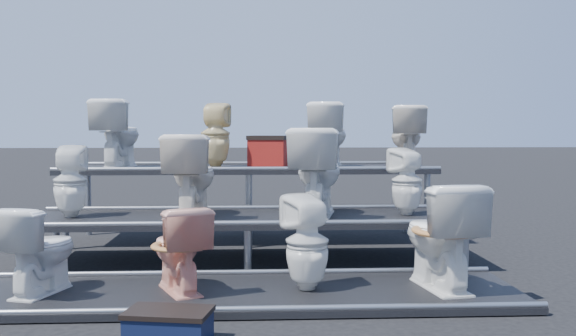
{
  "coord_description": "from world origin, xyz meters",
  "views": [
    {
      "loc": [
        0.06,
        -6.18,
        1.3
      ],
      "look_at": [
        0.39,
        0.1,
        0.92
      ],
      "focal_mm": 40.0,
      "sensor_mm": 36.0,
      "label": 1
    }
  ],
  "objects_px": {
    "toilet_0": "(40,249)",
    "toilet_1": "(179,248)",
    "red_crate": "(269,153)",
    "toilet_11": "(406,136)",
    "toilet_4": "(70,181)",
    "toilet_9": "(215,135)",
    "toilet_6": "(317,172)",
    "toilet_8": "(118,134)",
    "toilet_3": "(440,235)",
    "step_stool": "(169,329)",
    "toilet_5": "(191,175)",
    "toilet_2": "(307,242)",
    "toilet_7": "(407,181)",
    "toilet_10": "(329,135)"
  },
  "relations": [
    {
      "from": "toilet_0",
      "to": "toilet_1",
      "type": "distance_m",
      "value": 1.04
    },
    {
      "from": "red_crate",
      "to": "toilet_11",
      "type": "bearing_deg",
      "value": 11.62
    },
    {
      "from": "toilet_4",
      "to": "toilet_9",
      "type": "height_order",
      "value": "toilet_9"
    },
    {
      "from": "toilet_6",
      "to": "toilet_8",
      "type": "bearing_deg",
      "value": -18.23
    },
    {
      "from": "toilet_1",
      "to": "toilet_8",
      "type": "height_order",
      "value": "toilet_8"
    },
    {
      "from": "toilet_1",
      "to": "toilet_3",
      "type": "relative_size",
      "value": 0.8
    },
    {
      "from": "toilet_6",
      "to": "toilet_9",
      "type": "height_order",
      "value": "toilet_9"
    },
    {
      "from": "toilet_4",
      "to": "step_stool",
      "type": "height_order",
      "value": "toilet_4"
    },
    {
      "from": "toilet_3",
      "to": "toilet_5",
      "type": "relative_size",
      "value": 1.05
    },
    {
      "from": "toilet_11",
      "to": "toilet_2",
      "type": "bearing_deg",
      "value": 68.27
    },
    {
      "from": "toilet_0",
      "to": "red_crate",
      "type": "relative_size",
      "value": 1.52
    },
    {
      "from": "toilet_0",
      "to": "toilet_2",
      "type": "relative_size",
      "value": 0.91
    },
    {
      "from": "toilet_1",
      "to": "toilet_6",
      "type": "distance_m",
      "value": 1.83
    },
    {
      "from": "toilet_6",
      "to": "red_crate",
      "type": "distance_m",
      "value": 1.51
    },
    {
      "from": "toilet_0",
      "to": "toilet_11",
      "type": "bearing_deg",
      "value": -125.37
    },
    {
      "from": "toilet_2",
      "to": "toilet_7",
      "type": "distance_m",
      "value": 1.73
    },
    {
      "from": "toilet_1",
      "to": "toilet_10",
      "type": "relative_size",
      "value": 0.88
    },
    {
      "from": "toilet_1",
      "to": "toilet_5",
      "type": "xyz_separation_m",
      "value": [
        -0.03,
        1.3,
        0.47
      ]
    },
    {
      "from": "toilet_2",
      "to": "step_stool",
      "type": "xyz_separation_m",
      "value": [
        -0.93,
        -1.02,
        -0.34
      ]
    },
    {
      "from": "toilet_5",
      "to": "toilet_7",
      "type": "bearing_deg",
      "value": -174.4
    },
    {
      "from": "toilet_1",
      "to": "toilet_9",
      "type": "bearing_deg",
      "value": -115.79
    },
    {
      "from": "red_crate",
      "to": "toilet_6",
      "type": "bearing_deg",
      "value": -56.76
    },
    {
      "from": "toilet_11",
      "to": "toilet_7",
      "type": "bearing_deg",
      "value": 83.29
    },
    {
      "from": "toilet_1",
      "to": "toilet_6",
      "type": "bearing_deg",
      "value": -155.24
    },
    {
      "from": "toilet_3",
      "to": "toilet_8",
      "type": "bearing_deg",
      "value": -49.36
    },
    {
      "from": "toilet_9",
      "to": "red_crate",
      "type": "distance_m",
      "value": 0.68
    },
    {
      "from": "toilet_0",
      "to": "toilet_3",
      "type": "distance_m",
      "value": 3.06
    },
    {
      "from": "red_crate",
      "to": "toilet_0",
      "type": "bearing_deg",
      "value": -106.38
    },
    {
      "from": "toilet_4",
      "to": "red_crate",
      "type": "bearing_deg",
      "value": -147.88
    },
    {
      "from": "toilet_4",
      "to": "toilet_9",
      "type": "distance_m",
      "value": 1.89
    },
    {
      "from": "toilet_8",
      "to": "toilet_9",
      "type": "height_order",
      "value": "toilet_8"
    },
    {
      "from": "toilet_3",
      "to": "toilet_9",
      "type": "xyz_separation_m",
      "value": [
        -1.89,
        2.6,
        0.76
      ]
    },
    {
      "from": "toilet_8",
      "to": "toilet_10",
      "type": "relative_size",
      "value": 1.03
    },
    {
      "from": "toilet_10",
      "to": "red_crate",
      "type": "xyz_separation_m",
      "value": [
        -0.7,
        0.15,
        -0.22
      ]
    },
    {
      "from": "toilet_3",
      "to": "toilet_11",
      "type": "relative_size",
      "value": 1.16
    },
    {
      "from": "toilet_4",
      "to": "step_stool",
      "type": "relative_size",
      "value": 1.41
    },
    {
      "from": "toilet_1",
      "to": "step_stool",
      "type": "bearing_deg",
      "value": 70.16
    },
    {
      "from": "toilet_8",
      "to": "toilet_5",
      "type": "bearing_deg",
      "value": 134.41
    },
    {
      "from": "toilet_9",
      "to": "step_stool",
      "type": "bearing_deg",
      "value": 96.23
    },
    {
      "from": "toilet_3",
      "to": "toilet_10",
      "type": "height_order",
      "value": "toilet_10"
    },
    {
      "from": "toilet_4",
      "to": "toilet_6",
      "type": "distance_m",
      "value": 2.36
    },
    {
      "from": "toilet_10",
      "to": "step_stool",
      "type": "distance_m",
      "value": 4.05
    },
    {
      "from": "toilet_10",
      "to": "red_crate",
      "type": "relative_size",
      "value": 1.71
    },
    {
      "from": "toilet_7",
      "to": "red_crate",
      "type": "height_order",
      "value": "red_crate"
    },
    {
      "from": "toilet_7",
      "to": "toilet_3",
      "type": "bearing_deg",
      "value": 63.39
    },
    {
      "from": "toilet_1",
      "to": "toilet_9",
      "type": "relative_size",
      "value": 0.88
    },
    {
      "from": "toilet_4",
      "to": "toilet_7",
      "type": "height_order",
      "value": "toilet_4"
    },
    {
      "from": "toilet_4",
      "to": "toilet_1",
      "type": "bearing_deg",
      "value": 127.3
    },
    {
      "from": "toilet_5",
      "to": "toilet_6",
      "type": "distance_m",
      "value": 1.21
    },
    {
      "from": "toilet_6",
      "to": "toilet_5",
      "type": "bearing_deg",
      "value": 12.66
    }
  ]
}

